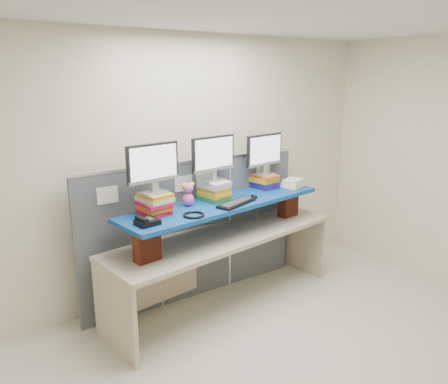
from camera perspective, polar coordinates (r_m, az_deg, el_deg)
room at (r=3.19m, az=12.62°, el=-3.00°), size 5.00×4.00×2.80m
cubicle_partition at (r=4.72m, az=-3.74°, el=-4.81°), size 2.60×0.06×1.53m
desk at (r=4.57m, az=-0.00°, el=-7.34°), size 2.67×1.09×0.79m
brick_pier_left at (r=3.89m, az=-10.05°, el=-6.75°), size 0.24×0.15×0.30m
brick_pier_right at (r=5.09m, az=8.38°, el=-1.45°), size 0.24×0.15×0.30m
blue_board at (r=4.41m, az=0.00°, el=-1.51°), size 2.32×0.86×0.04m
book_stack_left at (r=4.04m, az=-9.04°, el=-1.48°), size 0.29×0.34×0.20m
book_stack_center at (r=4.43m, az=-1.30°, el=0.19°), size 0.29×0.32×0.20m
book_stack_right at (r=4.95m, az=5.23°, el=1.42°), size 0.28×0.30×0.15m
monitor_left at (r=3.95m, az=-9.26°, el=3.46°), size 0.52×0.18×0.45m
monitor_center at (r=4.36m, az=-1.40°, el=4.75°), size 0.52×0.18×0.45m
monitor_right at (r=4.88m, az=5.30°, el=5.23°), size 0.52×0.18×0.45m
keyboard at (r=4.31m, az=1.63°, el=-1.44°), size 0.50×0.31×0.03m
mouse at (r=4.55m, az=3.96°, el=-0.54°), size 0.09×0.11×0.03m
desk_phone at (r=3.78m, az=-10.06°, el=-3.82°), size 0.20×0.19×0.08m
headset at (r=3.96m, az=-3.96°, el=-3.00°), size 0.22×0.22×0.02m
plush_toy at (r=4.24m, az=-4.71°, el=-0.25°), size 0.14×0.10×0.23m
binder_stack at (r=5.04m, az=9.04°, el=1.15°), size 0.30×0.27×0.09m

